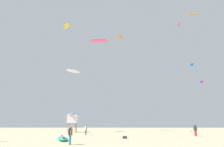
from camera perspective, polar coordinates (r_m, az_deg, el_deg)
The scene contains 14 objects.
person_foreground at distance 20.63m, azimuth -11.96°, elevation -16.66°, with size 0.40×0.53×1.76m.
person_left at distance 34.22m, azimuth 22.93°, elevation -14.61°, with size 0.46×0.44×1.77m.
person_right at distance 34.52m, azimuth -7.53°, elevation -15.55°, with size 0.39×0.56×1.74m.
kite_grounded_near at distance 25.39m, azimuth -14.08°, elevation -17.71°, with size 2.46×4.45×0.56m.
lifeguard_tower at distance 43.68m, azimuth -11.28°, elevation -12.32°, with size 2.30×2.30×4.15m.
cooler_box at distance 27.47m, azimuth 3.73°, elevation -17.92°, with size 0.56×0.36×0.32m, color #2D2D33.
kite_aloft_0 at distance 45.53m, azimuth -13.01°, elevation 13.23°, with size 2.31×2.81×0.66m.
kite_aloft_1 at distance 49.63m, azimuth -3.80°, elevation 9.47°, with size 4.56×1.62×0.92m.
kite_aloft_2 at distance 47.90m, azimuth 18.67°, elevation 13.28°, with size 0.90×2.09×0.25m.
kite_aloft_4 at distance 52.46m, azimuth 22.39°, elevation 15.60°, with size 3.13×1.34×0.67m.
kite_aloft_5 at distance 46.75m, azimuth 2.33°, elevation 10.53°, with size 2.42×3.14×0.58m.
kite_aloft_6 at distance 45.60m, azimuth -11.11°, elevation 0.72°, with size 3.42×3.79×0.75m.
kite_aloft_7 at distance 51.50m, azimuth 22.10°, elevation 2.37°, with size 1.19×2.53×0.53m.
kite_aloft_8 at distance 49.08m, azimuth 24.48°, elevation -2.17°, with size 1.37×2.66×0.55m.
Camera 1 is at (0.27, -14.68, 2.19)m, focal length 31.63 mm.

